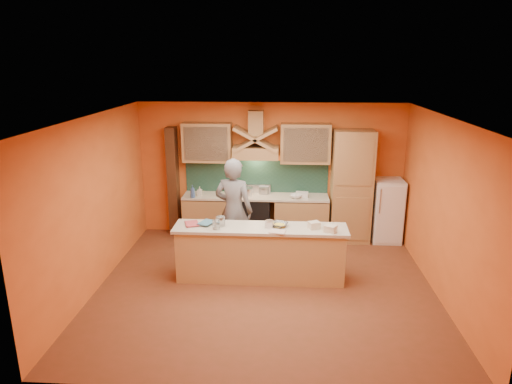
# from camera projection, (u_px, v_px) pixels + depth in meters

# --- Properties ---
(floor) EXTENTS (5.50, 5.00, 0.01)m
(floor) POSITION_uv_depth(u_px,v_px,m) (265.00, 287.00, 7.57)
(floor) COLOR brown
(floor) RESTS_ON ground
(ceiling) EXTENTS (5.50, 5.00, 0.01)m
(ceiling) POSITION_uv_depth(u_px,v_px,m) (266.00, 117.00, 6.78)
(ceiling) COLOR white
(ceiling) RESTS_ON wall_back
(wall_back) EXTENTS (5.50, 0.02, 2.80)m
(wall_back) POSITION_uv_depth(u_px,v_px,m) (271.00, 170.00, 9.57)
(wall_back) COLOR orange
(wall_back) RESTS_ON floor
(wall_front) EXTENTS (5.50, 0.02, 2.80)m
(wall_front) POSITION_uv_depth(u_px,v_px,m) (256.00, 280.00, 4.78)
(wall_front) COLOR orange
(wall_front) RESTS_ON floor
(wall_left) EXTENTS (0.02, 5.00, 2.80)m
(wall_left) POSITION_uv_depth(u_px,v_px,m) (95.00, 203.00, 7.34)
(wall_left) COLOR orange
(wall_left) RESTS_ON floor
(wall_right) EXTENTS (0.02, 5.00, 2.80)m
(wall_right) POSITION_uv_depth(u_px,v_px,m) (444.00, 210.00, 7.01)
(wall_right) COLOR orange
(wall_right) RESTS_ON floor
(base_cabinet_left) EXTENTS (1.10, 0.60, 0.86)m
(base_cabinet_left) POSITION_uv_depth(u_px,v_px,m) (211.00, 217.00, 9.63)
(base_cabinet_left) COLOR #AE804F
(base_cabinet_left) RESTS_ON floor
(base_cabinet_right) EXTENTS (1.10, 0.60, 0.86)m
(base_cabinet_right) POSITION_uv_depth(u_px,v_px,m) (301.00, 219.00, 9.52)
(base_cabinet_right) COLOR #AE804F
(base_cabinet_right) RESTS_ON floor
(counter_top) EXTENTS (3.00, 0.62, 0.04)m
(counter_top) POSITION_uv_depth(u_px,v_px,m) (256.00, 196.00, 9.44)
(counter_top) COLOR beige
(counter_top) RESTS_ON base_cabinet_left
(stove) EXTENTS (0.60, 0.58, 0.90)m
(stove) POSITION_uv_depth(u_px,v_px,m) (256.00, 217.00, 9.57)
(stove) COLOR black
(stove) RESTS_ON floor
(backsplash) EXTENTS (3.00, 0.03, 0.70)m
(backsplash) POSITION_uv_depth(u_px,v_px,m) (256.00, 177.00, 9.62)
(backsplash) COLOR #1A3A30
(backsplash) RESTS_ON wall_back
(range_hood) EXTENTS (0.92, 0.50, 0.24)m
(range_hood) POSITION_uv_depth(u_px,v_px,m) (256.00, 152.00, 9.23)
(range_hood) COLOR #AE804F
(range_hood) RESTS_ON wall_back
(hood_chimney) EXTENTS (0.30, 0.30, 0.50)m
(hood_chimney) POSITION_uv_depth(u_px,v_px,m) (256.00, 123.00, 9.17)
(hood_chimney) COLOR #AE804F
(hood_chimney) RESTS_ON wall_back
(upper_cabinet_left) EXTENTS (1.00, 0.35, 0.80)m
(upper_cabinet_left) POSITION_uv_depth(u_px,v_px,m) (207.00, 142.00, 9.31)
(upper_cabinet_left) COLOR #AE804F
(upper_cabinet_left) RESTS_ON wall_back
(upper_cabinet_right) EXTENTS (1.00, 0.35, 0.80)m
(upper_cabinet_right) POSITION_uv_depth(u_px,v_px,m) (305.00, 143.00, 9.19)
(upper_cabinet_right) COLOR #AE804F
(upper_cabinet_right) RESTS_ON wall_back
(pantry_column) EXTENTS (0.80, 0.60, 2.30)m
(pantry_column) POSITION_uv_depth(u_px,v_px,m) (351.00, 186.00, 9.25)
(pantry_column) COLOR #AE804F
(pantry_column) RESTS_ON floor
(fridge) EXTENTS (0.58, 0.60, 1.30)m
(fridge) POSITION_uv_depth(u_px,v_px,m) (387.00, 210.00, 9.35)
(fridge) COLOR white
(fridge) RESTS_ON floor
(trim_column_left) EXTENTS (0.20, 0.30, 2.30)m
(trim_column_left) POSITION_uv_depth(u_px,v_px,m) (173.00, 182.00, 9.62)
(trim_column_left) COLOR #472816
(trim_column_left) RESTS_ON floor
(island_body) EXTENTS (2.80, 0.55, 0.88)m
(island_body) POSITION_uv_depth(u_px,v_px,m) (260.00, 255.00, 7.74)
(island_body) COLOR tan
(island_body) RESTS_ON floor
(island_top) EXTENTS (2.90, 0.62, 0.05)m
(island_top) POSITION_uv_depth(u_px,v_px,m) (260.00, 228.00, 7.60)
(island_top) COLOR beige
(island_top) RESTS_ON island_body
(person) EXTENTS (0.80, 0.62, 1.95)m
(person) POSITION_uv_depth(u_px,v_px,m) (234.00, 211.00, 8.31)
(person) COLOR slate
(person) RESTS_ON floor
(pot_large) EXTENTS (0.31, 0.31, 0.17)m
(pot_large) POSITION_uv_depth(u_px,v_px,m) (247.00, 193.00, 9.42)
(pot_large) COLOR silver
(pot_large) RESTS_ON stove
(pot_small) EXTENTS (0.23, 0.23, 0.14)m
(pot_small) POSITION_uv_depth(u_px,v_px,m) (264.00, 191.00, 9.54)
(pot_small) COLOR #AFAEB5
(pot_small) RESTS_ON stove
(soap_bottle_a) EXTENTS (0.09, 0.10, 0.18)m
(soap_bottle_a) POSITION_uv_depth(u_px,v_px,m) (200.00, 191.00, 9.43)
(soap_bottle_a) COLOR beige
(soap_bottle_a) RESTS_ON counter_top
(soap_bottle_b) EXTENTS (0.12, 0.12, 0.27)m
(soap_bottle_b) POSITION_uv_depth(u_px,v_px,m) (193.00, 192.00, 9.24)
(soap_bottle_b) COLOR #375899
(soap_bottle_b) RESTS_ON counter_top
(bowl_back) EXTENTS (0.25, 0.25, 0.08)m
(bowl_back) POSITION_uv_depth(u_px,v_px,m) (296.00, 196.00, 9.25)
(bowl_back) COLOR silver
(bowl_back) RESTS_ON counter_top
(dish_rack) EXTENTS (0.27, 0.22, 0.09)m
(dish_rack) POSITION_uv_depth(u_px,v_px,m) (302.00, 194.00, 9.35)
(dish_rack) COLOR white
(dish_rack) RESTS_ON counter_top
(book_lower) EXTENTS (0.30, 0.35, 0.03)m
(book_lower) POSITION_uv_depth(u_px,v_px,m) (185.00, 224.00, 7.67)
(book_lower) COLOR #B84149
(book_lower) RESTS_ON island_top
(book_upper) EXTENTS (0.31, 0.35, 0.02)m
(book_upper) POSITION_uv_depth(u_px,v_px,m) (201.00, 222.00, 7.74)
(book_upper) COLOR teal
(book_upper) RESTS_ON island_top
(jar_large) EXTENTS (0.18, 0.18, 0.16)m
(jar_large) POSITION_uv_depth(u_px,v_px,m) (221.00, 221.00, 7.62)
(jar_large) COLOR silver
(jar_large) RESTS_ON island_top
(jar_small) EXTENTS (0.16, 0.16, 0.15)m
(jar_small) POSITION_uv_depth(u_px,v_px,m) (216.00, 225.00, 7.47)
(jar_small) COLOR silver
(jar_small) RESTS_ON island_top
(kitchen_scale) EXTENTS (0.15, 0.15, 0.10)m
(kitchen_scale) POSITION_uv_depth(u_px,v_px,m) (269.00, 224.00, 7.56)
(kitchen_scale) COLOR silver
(kitchen_scale) RESTS_ON island_top
(mixing_bowl) EXTENTS (0.36, 0.36, 0.07)m
(mixing_bowl) POSITION_uv_depth(u_px,v_px,m) (279.00, 225.00, 7.60)
(mixing_bowl) COLOR silver
(mixing_bowl) RESTS_ON island_top
(cloth) EXTENTS (0.29, 0.24, 0.02)m
(cloth) POSITION_uv_depth(u_px,v_px,m) (277.00, 232.00, 7.36)
(cloth) COLOR beige
(cloth) RESTS_ON island_top
(grocery_bag_a) EXTENTS (0.22, 0.20, 0.12)m
(grocery_bag_a) POSITION_uv_depth(u_px,v_px,m) (314.00, 225.00, 7.51)
(grocery_bag_a) COLOR beige
(grocery_bag_a) RESTS_ON island_top
(grocery_bag_b) EXTENTS (0.23, 0.22, 0.11)m
(grocery_bag_b) POSITION_uv_depth(u_px,v_px,m) (330.00, 229.00, 7.35)
(grocery_bag_b) COLOR beige
(grocery_bag_b) RESTS_ON island_top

